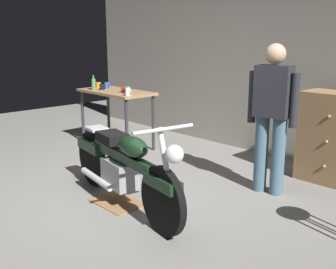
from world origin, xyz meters
The scene contains 14 objects.
ground_plane centered at (0.00, 0.00, 0.00)m, with size 12.00×12.00×0.00m, color gray.
back_wall centered at (0.00, 2.80, 1.55)m, with size 8.00×0.12×3.10m, color gray.
workbench centered at (-1.92, 1.41, 0.79)m, with size 1.30×0.64×0.90m.
motorcycle centered at (0.06, 0.00, 0.45)m, with size 2.17×0.69×1.00m.
person_standing centered at (0.89, 1.45, 0.93)m, with size 0.56×0.28×1.67m.
wooden_dresser centered at (1.24, 2.30, 0.55)m, with size 0.80×0.47×1.10m.
drip_tray centered at (-0.05, 0.01, 0.01)m, with size 0.56×0.40×0.01m, color olive.
mug_white_ceramic centered at (-1.35, 1.20, 0.96)m, with size 0.11×0.07×0.11m.
mug_blue_enamel centered at (-2.22, 1.45, 0.95)m, with size 0.12×0.08×0.10m.
mug_orange_travel centered at (-2.39, 1.39, 0.95)m, with size 0.12×0.09×0.09m.
mug_green_speckled centered at (-1.54, 1.34, 0.95)m, with size 0.12×0.09×0.11m.
mug_black_matte centered at (-2.16, 1.31, 0.94)m, with size 0.12×0.08×0.09m.
mug_red_diner centered at (-1.67, 1.37, 0.95)m, with size 0.10×0.07×0.09m.
bottle centered at (-2.24, 1.20, 1.00)m, with size 0.06×0.06×0.24m.
Camera 1 is at (3.28, -2.41, 1.76)m, focal length 43.54 mm.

